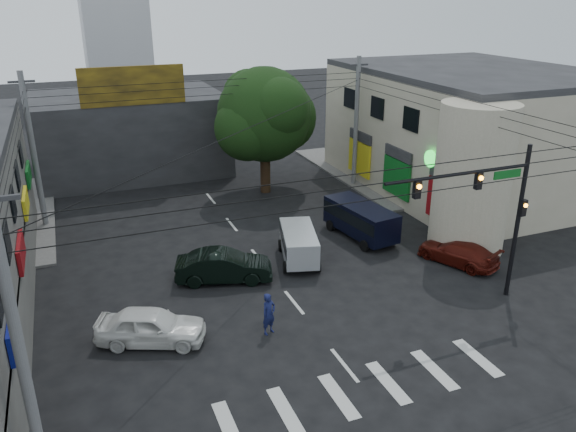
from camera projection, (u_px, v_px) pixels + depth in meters
ground at (312, 325)px, 23.84m from camera, size 160.00×160.00×0.00m
sidewalk_far_right at (424, 166)px, 45.56m from camera, size 16.00×16.00×0.15m
building_right at (469, 131)px, 39.80m from camera, size 14.00×18.00×8.00m
corner_column at (472, 179)px, 29.61m from camera, size 4.00×4.00×8.00m
building_far at (130, 133)px, 43.77m from camera, size 14.00×10.00×6.00m
billboard at (132, 86)px, 37.96m from camera, size 7.00×0.30×2.60m
street_tree at (264, 115)px, 37.86m from camera, size 6.40×6.40×8.70m
traffic_gantry at (491, 202)px, 23.89m from camera, size 7.10×0.35×7.20m
utility_pole_near_left at (18, 344)px, 14.62m from camera, size 0.32×0.32×9.20m
utility_pole_far_left at (34, 152)px, 32.31m from camera, size 0.32×0.32×9.20m
utility_pole_far_right at (356, 123)px, 39.57m from camera, size 0.32×0.32×9.20m
dark_sedan at (224, 266)px, 27.26m from camera, size 4.22×5.55×1.53m
white_compact at (151, 326)px, 22.41m from camera, size 4.86×5.60×1.48m
maroon_sedan at (458, 252)px, 29.08m from camera, size 4.81×5.50×1.23m
silver_minivan at (299, 246)px, 29.27m from camera, size 4.82×3.74×1.70m
navy_van at (361, 221)px, 32.07m from camera, size 5.41×3.23×1.95m
traffic_officer at (269, 314)px, 22.95m from camera, size 0.98×0.92×1.82m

